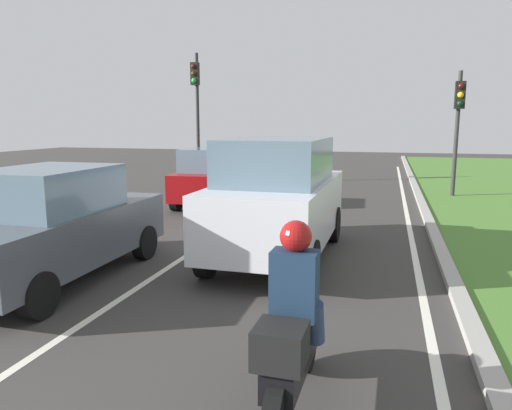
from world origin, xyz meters
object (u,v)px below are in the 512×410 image
at_px(car_sedan_left_lane, 54,225).
at_px(motorcycle, 293,351).
at_px(rider_person, 295,282).
at_px(car_suv_ahead, 278,198).
at_px(traffic_light_near_right, 458,114).
at_px(traffic_light_overhead_left, 196,98).
at_px(car_hatchback_far, 213,177).

relative_size(car_sedan_left_lane, motorcycle, 2.27).
height_order(car_sedan_left_lane, rider_person, car_sedan_left_lane).
bearing_deg(car_suv_ahead, car_sedan_left_lane, -144.55).
bearing_deg(traffic_light_near_right, rider_person, -102.25).
xyz_separation_m(traffic_light_near_right, traffic_light_overhead_left, (-9.98, 1.30, 0.72)).
height_order(car_hatchback_far, rider_person, car_hatchback_far).
distance_m(car_suv_ahead, car_hatchback_far, 6.19).
height_order(car_suv_ahead, car_sedan_left_lane, car_suv_ahead).
relative_size(motorcycle, rider_person, 1.63).
xyz_separation_m(car_hatchback_far, rider_person, (4.50, -10.01, 0.31)).
xyz_separation_m(car_suv_ahead, traffic_light_overhead_left, (-5.79, 10.16, 2.38)).
distance_m(car_sedan_left_lane, car_hatchback_far, 7.49).
bearing_deg(car_hatchback_far, car_sedan_left_lane, -91.91).
bearing_deg(motorcycle, rider_person, 88.82).
distance_m(rider_person, traffic_light_overhead_left, 16.66).
height_order(car_suv_ahead, motorcycle, car_suv_ahead).
distance_m(traffic_light_near_right, traffic_light_overhead_left, 10.09).
distance_m(car_suv_ahead, car_sedan_left_lane, 3.94).
bearing_deg(rider_person, car_sedan_left_lane, 151.68).
height_order(car_sedan_left_lane, motorcycle, car_sedan_left_lane).
distance_m(car_suv_ahead, traffic_light_near_right, 9.94).
distance_m(car_sedan_left_lane, traffic_light_overhead_left, 12.94).
xyz_separation_m(car_hatchback_far, traffic_light_overhead_left, (-2.52, 4.92, 2.67)).
xyz_separation_m(car_suv_ahead, car_hatchback_far, (-3.27, 5.25, -0.28)).
bearing_deg(traffic_light_near_right, car_suv_ahead, -115.29).
height_order(car_hatchback_far, traffic_light_overhead_left, traffic_light_overhead_left).
height_order(car_suv_ahead, traffic_light_overhead_left, traffic_light_overhead_left).
height_order(car_suv_ahead, rider_person, car_suv_ahead).
xyz_separation_m(rider_person, traffic_light_overhead_left, (-7.02, 14.93, 2.36)).
bearing_deg(traffic_light_near_right, car_sedan_left_lane, -123.72).
distance_m(car_hatchback_far, motorcycle, 11.03).
bearing_deg(traffic_light_near_right, motorcycle, -102.22).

